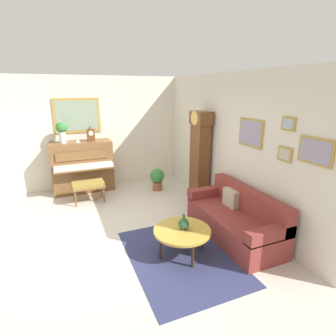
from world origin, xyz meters
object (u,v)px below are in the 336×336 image
(flower_vase, at_px, (62,130))
(green_jug, at_px, (184,224))
(coffee_table, at_px, (182,231))
(mantel_clock, at_px, (91,134))
(piano_bench, at_px, (88,185))
(piano, at_px, (83,166))
(teacup, at_px, (78,141))
(potted_plant, at_px, (157,178))
(grandfather_clock, at_px, (199,159))
(couch, at_px, (236,219))

(flower_vase, relative_size, green_jug, 2.42)
(coffee_table, relative_size, mantel_clock, 2.32)
(piano_bench, height_order, coffee_table, piano_bench)
(piano, distance_m, green_jug, 3.59)
(teacup, height_order, potted_plant, teacup)
(coffee_table, xyz_separation_m, teacup, (-3.36, -1.18, 0.89))
(piano, relative_size, grandfather_clock, 0.71)
(grandfather_clock, relative_size, coffee_table, 2.31)
(grandfather_clock, bearing_deg, teacup, -121.31)
(green_jug, bearing_deg, flower_vase, -155.74)
(piano_bench, bearing_deg, piano, -178.67)
(couch, xyz_separation_m, potted_plant, (-2.59, -0.49, 0.01))
(piano, xyz_separation_m, mantel_clock, (0.00, 0.25, 0.79))
(grandfather_clock, xyz_separation_m, teacup, (-1.51, -2.49, 0.31))
(mantel_clock, bearing_deg, green_jug, 14.63)
(teacup, xyz_separation_m, green_jug, (3.35, 1.21, -0.77))
(flower_vase, bearing_deg, piano, 90.35)
(teacup, relative_size, green_jug, 0.48)
(grandfather_clock, relative_size, flower_vase, 3.50)
(mantel_clock, relative_size, flower_vase, 0.66)
(teacup, bearing_deg, grandfather_clock, 58.69)
(flower_vase, bearing_deg, green_jug, 24.26)
(grandfather_clock, bearing_deg, mantel_clock, -125.87)
(couch, xyz_separation_m, flower_vase, (-3.28, -2.60, 1.25))
(piano_bench, xyz_separation_m, green_jug, (2.59, 1.12, 0.10))
(mantel_clock, bearing_deg, piano, -90.65)
(coffee_table, bearing_deg, piano_bench, -157.12)
(piano, height_order, couch, piano)
(piano, relative_size, couch, 0.76)
(coffee_table, height_order, mantel_clock, mantel_clock)
(piano, height_order, teacup, teacup)
(mantel_clock, distance_m, teacup, 0.36)
(piano, height_order, coffee_table, piano)
(coffee_table, height_order, potted_plant, potted_plant)
(green_jug, distance_m, potted_plant, 2.78)
(grandfather_clock, distance_m, coffee_table, 2.33)
(teacup, bearing_deg, piano, 128.68)
(couch, xyz_separation_m, teacup, (-3.22, -2.28, 0.96))
(couch, distance_m, potted_plant, 2.64)
(couch, height_order, mantel_clock, mantel_clock)
(piano, distance_m, flower_vase, 1.01)
(couch, height_order, flower_vase, flower_vase)
(flower_vase, bearing_deg, grandfather_clock, 60.87)
(coffee_table, bearing_deg, piano, -161.92)
(coffee_table, xyz_separation_m, potted_plant, (-2.73, 0.60, -0.07))
(flower_vase, bearing_deg, mantel_clock, 89.96)
(coffee_table, xyz_separation_m, flower_vase, (-3.41, -1.51, 1.18))
(piano_bench, bearing_deg, coffee_table, 22.88)
(piano_bench, relative_size, potted_plant, 1.25)
(grandfather_clock, bearing_deg, potted_plant, -141.37)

